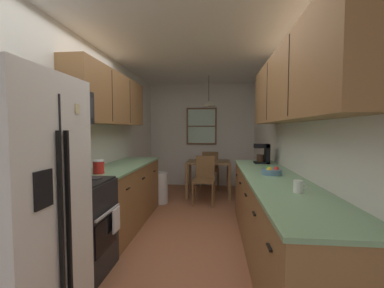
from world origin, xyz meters
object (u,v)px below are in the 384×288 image
(stove_range, at_px, (74,227))
(dining_chair_near, at_px, (204,177))
(refrigerator, at_px, (14,208))
(mug_by_coffeemaker, at_px, (298,186))
(microwave_over_range, at_px, (59,106))
(dining_chair_far, at_px, (210,168))
(fruit_bowl, at_px, (271,171))
(coffee_maker, at_px, (264,153))
(table_serving_bowl, at_px, (204,160))
(storage_canister, at_px, (99,167))
(dining_table, at_px, (208,167))
(trash_bin, at_px, (160,188))

(stove_range, distance_m, dining_chair_near, 2.74)
(refrigerator, bearing_deg, mug_by_coffeemaker, 16.06)
(microwave_over_range, bearing_deg, dining_chair_far, 69.75)
(dining_chair_far, xyz_separation_m, fruit_bowl, (0.76, -2.97, 0.44))
(dining_chair_far, relative_size, coffee_maker, 3.06)
(refrigerator, xyz_separation_m, table_serving_bowl, (1.08, 3.79, -0.12))
(refrigerator, height_order, mug_by_coffeemaker, refrigerator)
(dining_chair_near, xyz_separation_m, coffee_maker, (0.94, -0.86, 0.55))
(refrigerator, distance_m, fruit_bowl, 2.41)
(dining_chair_far, xyz_separation_m, storage_canister, (-1.23, -3.10, 0.48))
(dining_table, xyz_separation_m, table_serving_bowl, (-0.09, -0.01, 0.15))
(dining_chair_near, bearing_deg, storage_canister, -120.33)
(microwave_over_range, height_order, dining_chair_near, microwave_over_range)
(dining_table, relative_size, table_serving_bowl, 5.14)
(table_serving_bowl, bearing_deg, fruit_bowl, -69.81)
(stove_range, distance_m, storage_canister, 0.74)
(stove_range, bearing_deg, fruit_bowl, 18.56)
(stove_range, bearing_deg, storage_canister, 90.60)
(storage_canister, bearing_deg, refrigerator, -88.41)
(fruit_bowl, bearing_deg, dining_chair_far, 104.40)
(dining_chair_near, height_order, table_serving_bowl, dining_chair_near)
(microwave_over_range, distance_m, storage_canister, 0.85)
(refrigerator, relative_size, stove_range, 1.62)
(storage_canister, distance_m, table_serving_bowl, 2.77)
(trash_bin, relative_size, coffee_maker, 2.00)
(stove_range, height_order, storage_canister, stove_range)
(trash_bin, height_order, coffee_maker, coffee_maker)
(coffee_maker, bearing_deg, fruit_bowl, -95.28)
(microwave_over_range, xyz_separation_m, fruit_bowl, (2.10, 0.67, -0.70))
(microwave_over_range, relative_size, coffee_maker, 2.08)
(dining_table, relative_size, fruit_bowl, 4.04)
(coffee_maker, bearing_deg, stove_range, -141.89)
(storage_canister, bearing_deg, fruit_bowl, 3.79)
(stove_range, xyz_separation_m, storage_canister, (-0.01, 0.54, 0.51))
(storage_canister, relative_size, mug_by_coffeemaker, 1.44)
(stove_range, relative_size, dining_chair_far, 1.22)
(trash_bin, bearing_deg, dining_chair_near, 5.05)
(dining_chair_near, xyz_separation_m, dining_chair_far, (0.09, 1.14, 0.00))
(dining_chair_near, bearing_deg, coffee_maker, -42.59)
(dining_chair_near, height_order, coffee_maker, coffee_maker)
(dining_chair_near, distance_m, fruit_bowl, 2.06)
(dining_table, distance_m, trash_bin, 1.16)
(refrigerator, xyz_separation_m, fruit_bowl, (1.96, 1.40, 0.05))
(refrigerator, xyz_separation_m, dining_chair_near, (1.11, 3.23, -0.39))
(dining_chair_near, distance_m, trash_bin, 0.87)
(microwave_over_range, xyz_separation_m, dining_chair_far, (1.34, 3.64, -1.14))
(dining_table, xyz_separation_m, dining_chair_near, (-0.06, -0.57, -0.11))
(stove_range, relative_size, mug_by_coffeemaker, 10.04)
(refrigerator, relative_size, fruit_bowl, 7.82)
(trash_bin, bearing_deg, refrigerator, -94.80)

